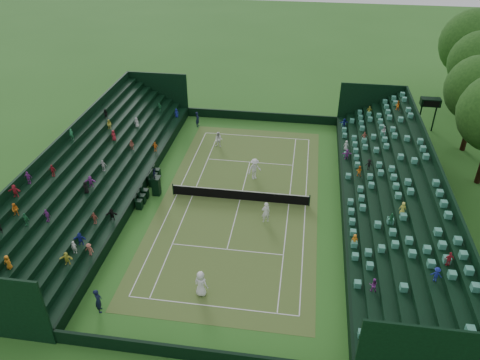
{
  "coord_description": "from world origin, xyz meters",
  "views": [
    {
      "loc": [
        4.81,
        -32.04,
        22.56
      ],
      "look_at": [
        0.0,
        0.0,
        2.0
      ],
      "focal_mm": 35.0,
      "sensor_mm": 36.0,
      "label": 1
    }
  ],
  "objects": [
    {
      "name": "tennis_net",
      "position": [
        0.0,
        0.0,
        0.53
      ],
      "size": [
        11.67,
        0.1,
        1.06
      ],
      "color": "black",
      "rests_on": "ground"
    },
    {
      "name": "south_grandstand",
      "position": [
        -12.66,
        0.0,
        1.55
      ],
      "size": [
        6.6,
        32.0,
        4.9
      ],
      "color": "black",
      "rests_on": "ground"
    },
    {
      "name": "perimeter_wall_north",
      "position": [
        0.0,
        15.88,
        0.5
      ],
      "size": [
        17.17,
        0.2,
        1.0
      ],
      "primitive_type": "cube",
      "color": "black",
      "rests_on": "ground"
    },
    {
      "name": "courtside_chairs",
      "position": [
        -8.0,
        0.09,
        0.43
      ],
      "size": [
        0.53,
        5.5,
        1.14
      ],
      "color": "black",
      "rests_on": "ground"
    },
    {
      "name": "umpire_chair",
      "position": [
        -7.19,
        -0.21,
        1.09
      ],
      "size": [
        0.81,
        0.81,
        2.56
      ],
      "color": "black",
      "rests_on": "ground"
    },
    {
      "name": "line_judge_south",
      "position": [
        -6.84,
        -13.26,
        0.88
      ],
      "size": [
        0.65,
        0.76,
        1.77
      ],
      "primitive_type": "imported",
      "rotation": [
        0.0,
        0.0,
        1.99
      ],
      "color": "black",
      "rests_on": "ground"
    },
    {
      "name": "north_grandstand",
      "position": [
        12.66,
        0.0,
        1.55
      ],
      "size": [
        6.6,
        32.0,
        4.9
      ],
      "color": "black",
      "rests_on": "ground"
    },
    {
      "name": "scoreboard_tower",
      "position": [
        17.75,
        16.0,
        3.14
      ],
      "size": [
        2.0,
        1.0,
        3.7
      ],
      "color": "black",
      "rests_on": "ground"
    },
    {
      "name": "player_near_east",
      "position": [
        2.43,
        -2.66,
        0.92
      ],
      "size": [
        0.79,
        0.66,
        1.84
      ],
      "primitive_type": "imported",
      "rotation": [
        0.0,
        0.0,
        3.54
      ],
      "color": "white",
      "rests_on": "ground"
    },
    {
      "name": "perimeter_wall_east",
      "position": [
        8.48,
        0.0,
        0.5
      ],
      "size": [
        0.2,
        31.77,
        1.0
      ],
      "primitive_type": "cube",
      "color": "black",
      "rests_on": "ground"
    },
    {
      "name": "player_far_east",
      "position": [
        0.78,
        3.57,
        1.01
      ],
      "size": [
        1.48,
        1.41,
        2.01
      ],
      "primitive_type": "imported",
      "rotation": [
        0.0,
        0.0,
        0.69
      ],
      "color": "white",
      "rests_on": "ground"
    },
    {
      "name": "player_far_west",
      "position": [
        -3.53,
        9.06,
        0.81
      ],
      "size": [
        0.84,
        0.69,
        1.61
      ],
      "primitive_type": "imported",
      "rotation": [
        0.0,
        0.0,
        -0.1
      ],
      "color": "white",
      "rests_on": "ground"
    },
    {
      "name": "court_surface",
      "position": [
        0.0,
        0.0,
        0.01
      ],
      "size": [
        12.97,
        26.77,
        0.01
      ],
      "primitive_type": "cube",
      "color": "#367627",
      "rests_on": "ground"
    },
    {
      "name": "player_near_west",
      "position": [
        -0.88,
        -10.98,
        0.95
      ],
      "size": [
        1.07,
        0.86,
        1.91
      ],
      "primitive_type": "imported",
      "rotation": [
        0.0,
        0.0,
        2.83
      ],
      "color": "white",
      "rests_on": "ground"
    },
    {
      "name": "perimeter_wall_west",
      "position": [
        -8.48,
        0.0,
        0.5
      ],
      "size": [
        0.2,
        31.77,
        1.0
      ],
      "primitive_type": "cube",
      "color": "black",
      "rests_on": "ground"
    },
    {
      "name": "ground",
      "position": [
        0.0,
        0.0,
        0.0
      ],
      "size": [
        160.0,
        160.0,
        0.0
      ],
      "primitive_type": "plane",
      "color": "#2C651F",
      "rests_on": "ground"
    },
    {
      "name": "line_judge_north",
      "position": [
        -6.7,
        13.38,
        0.84
      ],
      "size": [
        0.42,
        0.62,
        1.68
      ],
      "primitive_type": "imported",
      "rotation": [
        0.0,
        0.0,
        1.6
      ],
      "color": "black",
      "rests_on": "ground"
    },
    {
      "name": "perimeter_wall_south",
      "position": [
        0.0,
        -15.88,
        0.5
      ],
      "size": [
        17.17,
        0.2,
        1.0
      ],
      "primitive_type": "cube",
      "color": "black",
      "rests_on": "ground"
    }
  ]
}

